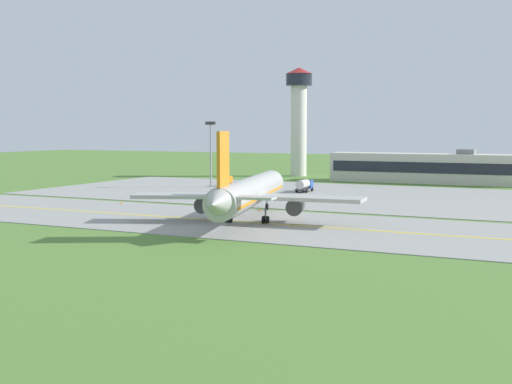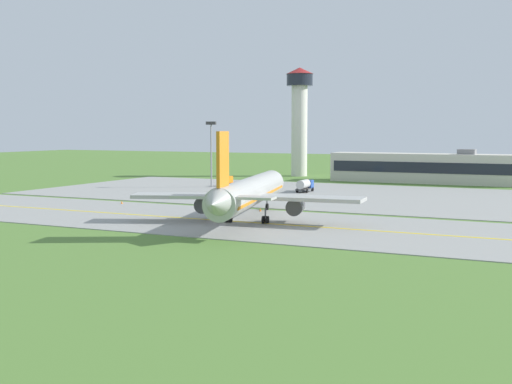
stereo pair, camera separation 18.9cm
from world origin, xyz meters
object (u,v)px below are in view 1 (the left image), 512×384
service_truck_fuel (253,187)px  service_truck_catering (304,185)px  airplane_lead (249,193)px  service_truck_baggage (231,182)px  apron_light_mast (211,146)px  control_tower (299,112)px

service_truck_fuel → service_truck_catering: size_ratio=1.03×
airplane_lead → service_truck_fuel: size_ratio=6.25×
airplane_lead → service_truck_baggage: airplane_lead is taller
service_truck_baggage → airplane_lead: bearing=-60.1°
service_truck_fuel → apron_light_mast: 19.64m
airplane_lead → service_truck_fuel: 39.43m
service_truck_baggage → service_truck_fuel: bearing=-48.3°
service_truck_fuel → apron_light_mast: size_ratio=0.43×
service_truck_fuel → apron_light_mast: apron_light_mast is taller
service_truck_catering → control_tower: control_tower is taller
service_truck_baggage → service_truck_fuel: (11.99, -13.45, 0.35)m
airplane_lead → service_truck_fuel: airplane_lead is taller
airplane_lead → control_tower: (-27.20, 88.19, 13.76)m
apron_light_mast → service_truck_fuel: bearing=-32.9°
control_tower → apron_light_mast: bearing=-95.7°
service_truck_baggage → service_truck_fuel: 18.02m
service_truck_catering → control_tower: 50.61m
service_truck_catering → control_tower: bearing=112.9°
service_truck_fuel → control_tower: (-10.86, 52.40, 16.35)m
airplane_lead → control_tower: bearing=107.1°
service_truck_fuel → apron_light_mast: bearing=147.1°
airplane_lead → service_truck_catering: (-8.58, 44.06, -2.60)m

